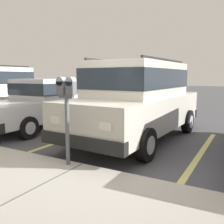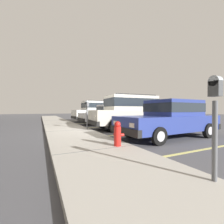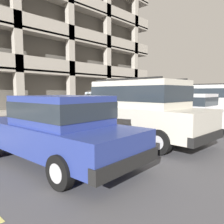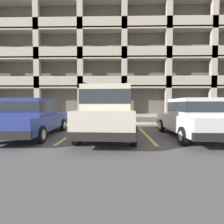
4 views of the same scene
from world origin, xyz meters
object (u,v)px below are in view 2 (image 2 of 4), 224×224
object	(u,v)px
dark_hatchback	(109,114)
fire_hydrant	(118,134)
parking_meter_near	(87,108)
parking_meter_far	(215,112)
blue_coupe	(98,110)
silver_suv	(130,111)
red_sedan	(170,118)

from	to	relation	value
dark_hatchback	fire_hydrant	bearing A→B (deg)	157.72
parking_meter_near	parking_meter_far	bearing A→B (deg)	179.83
dark_hatchback	blue_coupe	xyz separation A→B (m)	(2.94, -0.13, 0.27)
fire_hydrant	blue_coupe	bearing A→B (deg)	-17.24
silver_suv	parking_meter_near	distance (m)	2.65
dark_hatchback	parking_meter_far	xyz separation A→B (m)	(-9.65, 2.74, 0.29)
dark_hatchback	red_sedan	bearing A→B (deg)	179.44
silver_suv	parking_meter_far	bearing A→B (deg)	160.01
silver_suv	parking_meter_far	world-z (taller)	silver_suv
blue_coupe	parking_meter_far	xyz separation A→B (m)	(-12.60, 2.87, 0.02)
blue_coupe	parking_meter_near	xyz separation A→B (m)	(-6.08, 2.85, 0.15)
red_sedan	fire_hydrant	xyz separation A→B (m)	(-0.80, 2.90, -0.36)
parking_meter_near	fire_hydrant	xyz separation A→B (m)	(-4.06, 0.30, -0.77)
red_sedan	dark_hatchback	world-z (taller)	same
blue_coupe	parking_meter_far	world-z (taller)	blue_coupe
dark_hatchback	fire_hydrant	world-z (taller)	dark_hatchback
silver_suv	red_sedan	bearing A→B (deg)	-178.03
red_sedan	parking_meter_far	size ratio (longest dim) A/B	3.01
blue_coupe	parking_meter_near	distance (m)	6.71
red_sedan	parking_meter_far	world-z (taller)	parking_meter_far
parking_meter_far	parking_meter_near	bearing A→B (deg)	-0.17
parking_meter_near	blue_coupe	bearing A→B (deg)	-25.12
dark_hatchback	fire_hydrant	xyz separation A→B (m)	(-7.19, 3.01, -0.36)
silver_suv	parking_meter_far	size ratio (longest dim) A/B	3.22
red_sedan	fire_hydrant	world-z (taller)	red_sedan
dark_hatchback	parking_meter_far	distance (m)	10.04
dark_hatchback	parking_meter_near	size ratio (longest dim) A/B	3.00
silver_suv	dark_hatchback	xyz separation A→B (m)	(3.29, -0.07, -0.27)
parking_meter_far	red_sedan	bearing A→B (deg)	-38.83
parking_meter_far	silver_suv	bearing A→B (deg)	-22.72
fire_hydrant	red_sedan	bearing A→B (deg)	-74.57
parking_meter_far	blue_coupe	bearing A→B (deg)	-12.83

